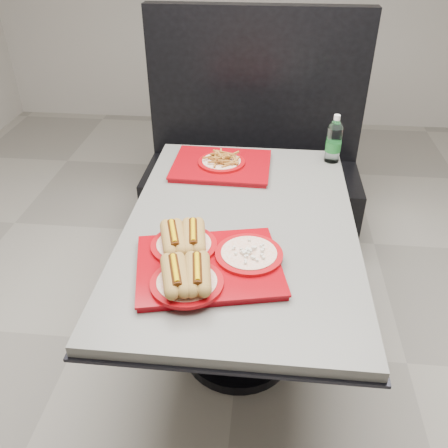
# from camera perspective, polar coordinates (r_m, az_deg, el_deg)

# --- Properties ---
(ground) EXTENTS (6.00, 6.00, 0.00)m
(ground) POSITION_cam_1_polar(r_m,az_deg,el_deg) (2.38, 1.68, -14.91)
(ground) COLOR gray
(ground) RESTS_ON ground
(diner_table) EXTENTS (0.92, 1.42, 0.75)m
(diner_table) POSITION_cam_1_polar(r_m,az_deg,el_deg) (1.98, 1.95, -3.66)
(diner_table) COLOR black
(diner_table) RESTS_ON ground
(booth_bench) EXTENTS (1.30, 0.57, 1.35)m
(booth_bench) POSITION_cam_1_polar(r_m,az_deg,el_deg) (3.00, 3.41, 6.23)
(booth_bench) COLOR black
(booth_bench) RESTS_ON ground
(tray_near) EXTENTS (0.56, 0.48, 0.11)m
(tray_near) POSITION_cam_1_polar(r_m,az_deg,el_deg) (1.62, -2.59, -4.40)
(tray_near) COLOR #8D030B
(tray_near) RESTS_ON diner_table
(tray_far) EXTENTS (0.47, 0.37, 0.09)m
(tray_far) POSITION_cam_1_polar(r_m,az_deg,el_deg) (2.27, -0.30, 7.32)
(tray_far) COLOR #8D030B
(tray_far) RESTS_ON diner_table
(water_bottle) EXTENTS (0.07, 0.07, 0.24)m
(water_bottle) POSITION_cam_1_polar(r_m,az_deg,el_deg) (2.37, 13.07, 9.63)
(water_bottle) COLOR silver
(water_bottle) RESTS_ON diner_table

